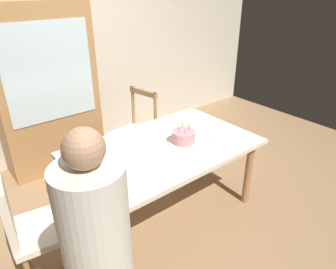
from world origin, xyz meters
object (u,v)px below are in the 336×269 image
(birthday_cake, at_px, (184,138))
(plate_near_guest, at_px, (221,138))
(chair_upholstered, at_px, (29,224))
(person_celebrant, at_px, (99,257))
(dining_table, at_px, (164,154))
(plate_near_celebrant, at_px, (136,175))
(china_cabinet, at_px, (46,90))
(chair_spindle_back, at_px, (135,133))
(plate_far_side, at_px, (141,139))

(birthday_cake, xyz_separation_m, plate_near_guest, (0.33, -0.16, -0.05))
(chair_upholstered, height_order, person_celebrant, person_celebrant)
(dining_table, xyz_separation_m, plate_near_celebrant, (-0.46, -0.24, 0.09))
(person_celebrant, relative_size, china_cabinet, 0.83)
(china_cabinet, bearing_deg, plate_near_celebrant, -89.89)
(plate_near_guest, xyz_separation_m, chair_spindle_back, (-0.26, 1.09, -0.28))
(birthday_cake, relative_size, plate_far_side, 1.27)
(dining_table, height_order, plate_far_side, plate_far_side)
(china_cabinet, bearing_deg, chair_spindle_back, -45.15)
(dining_table, bearing_deg, plate_far_side, 109.60)
(chair_spindle_back, bearing_deg, dining_table, -105.71)
(birthday_cake, bearing_deg, person_celebrant, -147.21)
(dining_table, xyz_separation_m, chair_upholstered, (-1.23, -0.01, -0.12))
(dining_table, distance_m, person_celebrant, 1.45)
(plate_near_guest, bearing_deg, dining_table, 154.92)
(plate_near_celebrant, distance_m, plate_far_side, 0.60)
(chair_upholstered, bearing_deg, dining_table, 0.43)
(dining_table, bearing_deg, birthday_cake, -22.64)
(dining_table, height_order, chair_spindle_back, chair_spindle_back)
(china_cabinet, bearing_deg, birthday_cake, -68.60)
(person_celebrant, bearing_deg, china_cabinet, 75.24)
(plate_far_side, height_order, china_cabinet, china_cabinet)
(chair_spindle_back, bearing_deg, chair_upholstered, -149.65)
(birthday_cake, bearing_deg, chair_spindle_back, 85.93)
(birthday_cake, bearing_deg, china_cabinet, 111.40)
(plate_near_celebrant, bearing_deg, china_cabinet, 90.11)
(chair_upholstered, distance_m, china_cabinet, 1.79)
(chair_spindle_back, bearing_deg, person_celebrant, -127.68)
(chair_upholstered, bearing_deg, plate_far_side, 12.09)
(person_celebrant, bearing_deg, plate_near_guest, 22.37)
(birthday_cake, height_order, chair_spindle_back, chair_spindle_back)
(chair_spindle_back, relative_size, china_cabinet, 0.50)
(plate_far_side, bearing_deg, plate_near_guest, -38.74)
(dining_table, height_order, china_cabinet, china_cabinet)
(plate_near_guest, height_order, china_cabinet, china_cabinet)
(dining_table, height_order, birthday_cake, birthday_cake)
(birthday_cake, bearing_deg, dining_table, 157.36)
(birthday_cake, height_order, chair_upholstered, chair_upholstered)
(china_cabinet, bearing_deg, dining_table, -73.37)
(plate_near_celebrant, bearing_deg, plate_far_side, 51.29)
(plate_far_side, distance_m, chair_spindle_back, 0.75)
(dining_table, xyz_separation_m, birthday_cake, (0.17, -0.07, 0.14))
(plate_far_side, distance_m, china_cabinet, 1.39)
(chair_upholstered, height_order, china_cabinet, china_cabinet)
(plate_far_side, bearing_deg, china_cabinet, 106.09)
(dining_table, distance_m, chair_upholstered, 1.23)
(chair_spindle_back, distance_m, chair_upholstered, 1.70)
(person_celebrant, bearing_deg, plate_near_celebrant, 45.61)
(dining_table, distance_m, plate_near_guest, 0.56)
(dining_table, relative_size, person_celebrant, 1.06)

